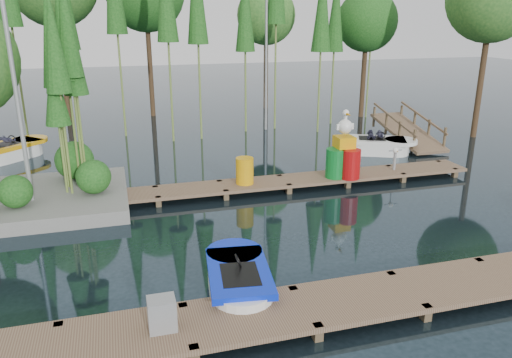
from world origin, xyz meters
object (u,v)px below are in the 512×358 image
object	(u,v)px
boat_blue	(239,281)
drum_cluster	(345,157)
utility_cabinet	(162,314)
boat_yellow_far	(11,151)
yellow_barrel	(245,171)

from	to	relation	value
boat_blue	drum_cluster	size ratio (longest dim) A/B	1.27
utility_cabinet	drum_cluster	bearing A→B (deg)	45.94
drum_cluster	boat_yellow_far	bearing A→B (deg)	149.81
utility_cabinet	drum_cluster	world-z (taller)	drum_cluster
boat_blue	drum_cluster	bearing A→B (deg)	55.81
utility_cabinet	boat_yellow_far	bearing A→B (deg)	108.66
boat_blue	boat_yellow_far	bearing A→B (deg)	124.33
boat_blue	yellow_barrel	distance (m)	6.02
boat_blue	drum_cluster	xyz separation A→B (m)	(4.98, 5.61, 0.69)
boat_yellow_far	drum_cluster	distance (m)	12.87
boat_blue	yellow_barrel	xyz separation A→B (m)	(1.64, 5.77, 0.46)
boat_yellow_far	utility_cabinet	size ratio (longest dim) A/B	5.27
boat_yellow_far	drum_cluster	world-z (taller)	drum_cluster
utility_cabinet	yellow_barrel	distance (m)	7.73
boat_blue	yellow_barrel	bearing A→B (deg)	81.52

